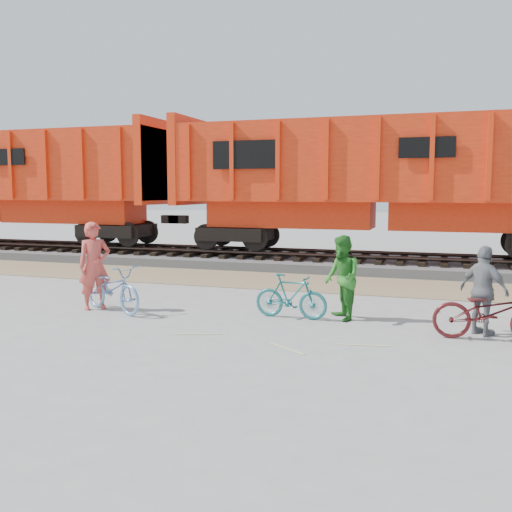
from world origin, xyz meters
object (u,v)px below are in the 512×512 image
at_px(bicycle_blue, 113,288).
at_px(bicycle_teal, 291,296).
at_px(hopper_car_center, 383,178).
at_px(bicycle_maroon, 491,312).
at_px(person_woman, 484,291).
at_px(hopper_car_left, 8,180).
at_px(person_man, 342,278).
at_px(person_solo, 95,266).

xyz_separation_m(bicycle_blue, bicycle_teal, (3.82, 0.55, -0.05)).
height_order(hopper_car_center, bicycle_maroon, hopper_car_center).
height_order(bicycle_blue, person_woman, person_woman).
bearing_deg(bicycle_teal, bicycle_blue, 101.40).
height_order(hopper_car_left, person_man, hopper_car_left).
bearing_deg(person_man, hopper_car_center, 151.83).
height_order(hopper_car_center, bicycle_blue, hopper_car_center).
xyz_separation_m(bicycle_maroon, person_woman, (-0.10, 0.40, 0.31)).
bearing_deg(person_man, bicycle_teal, -107.20).
distance_m(bicycle_blue, person_woman, 7.46).
bearing_deg(bicycle_maroon, person_solo, 87.57).
relative_size(hopper_car_left, person_man, 8.19).
bearing_deg(hopper_car_left, person_solo, -40.95).
xyz_separation_m(bicycle_maroon, person_solo, (-8.04, 0.17, 0.45)).
height_order(bicycle_maroon, person_solo, person_solo).
xyz_separation_m(bicycle_blue, person_man, (4.82, 0.75, 0.35)).
bearing_deg(person_solo, person_man, -39.50).
bearing_deg(person_woman, hopper_car_left, 12.65).
bearing_deg(bicycle_blue, bicycle_teal, -56.97).
distance_m(bicycle_blue, person_solo, 0.68).
bearing_deg(person_woman, bicycle_blue, 40.10).
bearing_deg(person_solo, bicycle_maroon, -47.68).
bearing_deg(person_solo, bicycle_teal, -40.53).
bearing_deg(person_woman, bicycle_maroon, 141.62).
bearing_deg(bicycle_maroon, bicycle_blue, 88.25).
xyz_separation_m(hopper_car_left, person_man, (15.05, -7.79, -2.15)).
distance_m(person_man, person_woman, 2.66).
bearing_deg(bicycle_maroon, hopper_car_left, 62.94).
relative_size(hopper_car_center, person_man, 8.19).
bearing_deg(person_solo, person_woman, -44.81).
relative_size(bicycle_blue, bicycle_teal, 1.28).
distance_m(hopper_car_center, person_woman, 8.91).
xyz_separation_m(hopper_car_left, person_woman, (17.67, -8.22, -2.20)).
distance_m(bicycle_teal, person_man, 1.10).
height_order(person_man, person_woman, person_man).
xyz_separation_m(bicycle_blue, bicycle_maroon, (7.54, -0.07, -0.00)).
bearing_deg(bicycle_blue, hopper_car_center, -4.33).
relative_size(bicycle_teal, person_woman, 0.94).
relative_size(hopper_car_center, person_solo, 7.31).
height_order(hopper_car_center, person_woman, hopper_car_center).
relative_size(bicycle_maroon, person_man, 1.12).
height_order(bicycle_teal, bicycle_maroon, bicycle_maroon).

